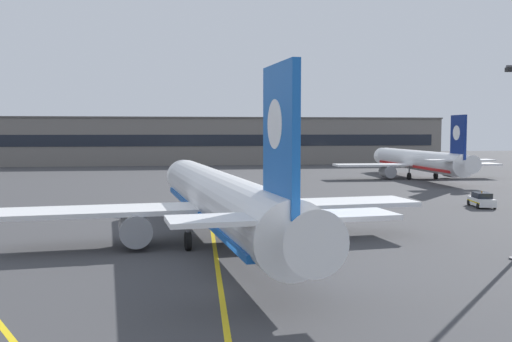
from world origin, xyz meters
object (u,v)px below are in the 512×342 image
Objects in this scene: airliner_foreground at (219,199)px; service_car_second at (482,200)px; safety_cone_by_nose_gear at (208,211)px; airliner_background at (419,161)px.

service_car_second is at bearing 28.38° from airliner_foreground.
service_car_second reaches higher than safety_cone_by_nose_gear.
safety_cone_by_nose_gear is at bearing -178.28° from service_car_second.
airliner_foreground is 1.07× the size of airliner_background.
airliner_foreground is 15.85m from safety_cone_by_nose_gear.
service_car_second is 8.09× the size of safety_cone_by_nose_gear.
airliner_foreground reaches higher than safety_cone_by_nose_gear.
airliner_foreground is at bearing -126.41° from airliner_background.
safety_cone_by_nose_gear is at bearing 89.92° from airliner_foreground.
service_car_second is (30.45, 16.46, -2.60)m from airliner_foreground.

